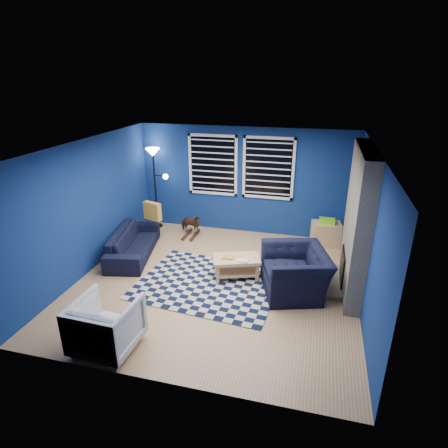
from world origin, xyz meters
name	(u,v)px	position (x,y,z in m)	size (l,w,h in m)	color
floor	(216,282)	(0.00, 0.00, 0.00)	(5.00, 5.00, 0.00)	tan
ceiling	(215,147)	(0.00, 0.00, 2.50)	(5.00, 5.00, 0.00)	white
wall_back	(244,181)	(0.00, 2.50, 1.25)	(5.00, 5.00, 0.00)	navy
wall_left	(88,207)	(-2.50, 0.00, 1.25)	(5.00, 5.00, 0.00)	navy
wall_right	(368,234)	(2.50, 0.00, 1.25)	(5.00, 5.00, 0.00)	navy
fireplace	(356,224)	(2.36, 0.50, 1.20)	(0.65, 2.00, 2.50)	gray
window_left	(213,165)	(-0.75, 2.46, 1.60)	(1.17, 0.06, 1.42)	black
window_right	(268,168)	(0.55, 2.46, 1.60)	(1.17, 0.06, 1.42)	black
tv	(357,189)	(2.45, 2.00, 1.40)	(0.07, 1.00, 0.58)	black
rug	(209,283)	(-0.11, -0.09, 0.01)	(2.50, 2.00, 0.02)	black
sofa	(134,243)	(-1.98, 0.65, 0.28)	(0.74, 1.89, 0.55)	black
armchair_big	(295,272)	(1.42, 0.05, 0.39)	(1.05, 1.20, 0.78)	black
armchair_bent	(106,325)	(-0.99, -2.09, 0.39)	(0.82, 0.85, 0.77)	gray
rocking_horse	(190,224)	(-1.14, 1.87, 0.31)	(0.56, 0.26, 0.47)	#492B17
coffee_table	(236,263)	(0.32, 0.26, 0.30)	(0.98, 0.76, 0.43)	tan
cabinet	(326,233)	(1.94, 2.18, 0.27)	(0.68, 0.50, 0.61)	tan
floor_lamp	(154,163)	(-2.13, 2.25, 1.61)	(0.54, 0.33, 1.97)	black
throw_pillow	(152,211)	(-1.83, 1.35, 0.75)	(0.42, 0.13, 0.40)	gold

